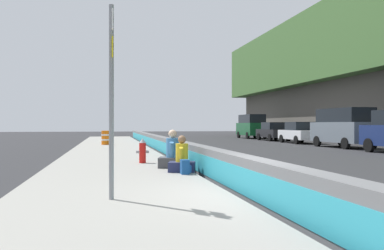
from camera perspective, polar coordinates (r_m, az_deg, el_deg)
name	(u,v)px	position (r m, az deg, el deg)	size (l,w,h in m)	color
ground_plane	(257,202)	(8.41, 8.92, -10.37)	(160.00, 160.00, 0.00)	#2B2B2D
sidewalk_strip	(121,203)	(7.89, -9.75, -10.55)	(80.00, 4.40, 0.14)	gray
jersey_barrier	(257,180)	(8.34, 8.90, -7.50)	(76.00, 0.45, 0.85)	slate
route_sign_post	(112,87)	(7.85, -10.96, 5.09)	(0.44, 0.09, 3.60)	gray
fire_hydrant	(143,150)	(15.04, -6.79, -3.48)	(0.26, 0.46, 0.88)	red
seated_person_foreground	(182,160)	(12.21, -1.39, -4.86)	(0.82, 0.90, 1.06)	#23284C
seated_person_middle	(173,156)	(13.39, -2.67, -4.21)	(0.93, 1.02, 1.21)	#424247
backpack	(185,167)	(11.63, -0.93, -5.79)	(0.32, 0.28, 0.40)	navy
construction_barrel	(105,138)	(28.76, -11.78, -1.70)	(0.54, 0.54, 0.95)	orange
parked_car_fourth	(344,127)	(28.80, 20.08, -0.24)	(5.17, 2.24, 2.56)	slate
parked_car_midline	(299,133)	(34.33, 14.49, -1.00)	(4.54, 2.03, 1.71)	silver
parked_car_far	(273,131)	(39.37, 11.07, -0.86)	(4.52, 1.98, 1.71)	black
parked_car_farther	(251,126)	(45.18, 8.15, -0.11)	(5.15, 2.21, 2.56)	#145128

